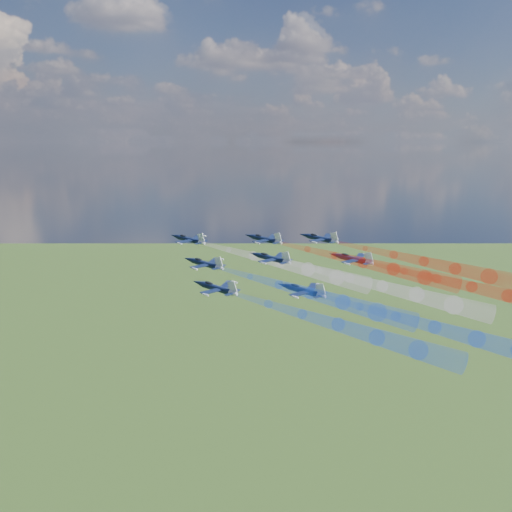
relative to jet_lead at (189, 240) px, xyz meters
name	(u,v)px	position (x,y,z in m)	size (l,w,h in m)	color
jet_lead	(189,240)	(0.00, 0.00, 0.00)	(9.81, 12.26, 3.27)	black
trail_lead	(280,263)	(15.54, -23.97, -3.02)	(4.09, 46.63, 4.09)	silver
jet_inner_left	(205,264)	(-1.59, -19.70, -2.83)	(9.81, 12.26, 3.27)	black
trail_inner_left	(310,293)	(13.94, -43.67, -5.85)	(4.09, 46.63, 4.09)	blue
jet_inner_right	(265,239)	(18.79, -6.43, -0.03)	(9.81, 12.26, 3.27)	black
trail_inner_right	(363,262)	(34.32, -30.40, -3.06)	(4.09, 46.63, 4.09)	red
jet_outer_left	(217,288)	(-4.32, -37.14, -4.69)	(9.81, 12.26, 3.27)	black
trail_outer_left	(338,325)	(11.21, -61.11, -7.71)	(4.09, 46.63, 4.09)	blue
jet_center_third	(272,258)	(13.99, -22.67, -2.06)	(9.81, 12.26, 3.27)	black
trail_center_third	(382,287)	(29.53, -46.64, -5.08)	(4.09, 46.63, 4.09)	silver
jet_outer_right	(320,239)	(32.91, -10.79, 0.00)	(9.81, 12.26, 3.27)	black
trail_outer_right	(424,261)	(48.44, -34.77, -3.02)	(4.09, 46.63, 4.09)	red
jet_rear_left	(303,291)	(13.16, -42.19, -5.57)	(9.81, 12.26, 3.27)	black
trail_rear_left	(435,327)	(28.69, -66.17, -8.59)	(4.09, 46.63, 4.09)	blue
jet_rear_right	(353,259)	(32.85, -28.19, -2.53)	(9.81, 12.26, 3.27)	black
trail_rear_right	(471,287)	(48.39, -52.16, -5.55)	(4.09, 46.63, 4.09)	red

